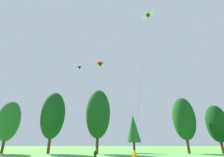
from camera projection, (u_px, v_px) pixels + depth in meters
The scene contains 10 objects.
treeline_tree_b at pixel (9, 121), 38.64m from camera, with size 5.01×5.01×11.90m.
treeline_tree_c at pixel (53, 115), 38.98m from camera, with size 5.60×5.60×14.08m.
treeline_tree_d at pixel (98, 113), 38.62m from camera, with size 5.74×5.74×14.59m.
treeline_tree_e at pixel (133, 128), 40.41m from camera, with size 3.59×3.59×9.03m.
treeline_tree_f at pixel (184, 118), 39.23m from camera, with size 5.28×5.28×12.87m.
treeline_tree_g at pixel (217, 123), 38.05m from camera, with size 4.71×4.71×10.80m.
kite_flyer_near at pixel (95, 155), 18.43m from camera, with size 0.59×0.62×1.69m.
parafoil_kite_high_red_yellow at pixel (100, 64), 41.12m from camera, with size 2.93×17.28×19.95m.
parafoil_kite_mid_lime_white at pixel (148, 15), 31.14m from camera, with size 6.38×9.69×24.67m.
parafoil_kite_far_white at pixel (80, 67), 39.60m from camera, with size 6.50×16.52×18.63m.
Camera 1 is at (-0.42, 2.51, 2.35)m, focal length 25.89 mm.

